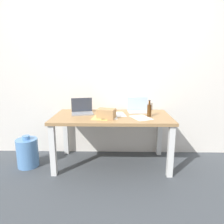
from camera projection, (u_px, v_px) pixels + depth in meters
ground_plane at (112, 163)px, 2.96m from camera, size 8.00×8.00×0.00m
back_wall at (113, 72)px, 3.13m from camera, size 5.20×0.08×2.60m
desk at (112, 122)px, 2.83m from camera, size 1.61×0.80×0.72m
laptop_left at (82, 110)px, 2.91m from camera, size 0.34×0.27×0.22m
laptop_right at (138, 109)px, 3.02m from camera, size 0.33×0.24×0.21m
beer_bottle at (149, 110)px, 2.74m from camera, size 0.06×0.06×0.22m
computer_mouse at (113, 110)px, 3.06m from camera, size 0.10×0.12×0.03m
cardboard_box at (106, 113)px, 2.66m from camera, size 0.26×0.22×0.12m
paper_sheet_front_right at (141, 118)px, 2.68m from camera, size 0.31×0.35×0.00m
paper_sheet_center at (109, 117)px, 2.73m from camera, size 0.24×0.32×0.00m
paper_yellow_folder at (101, 117)px, 2.70m from camera, size 0.25×0.32×0.00m
paper_sheet_near_back at (117, 114)px, 2.87m from camera, size 0.26×0.33×0.00m
water_cooler_jug at (28, 152)px, 2.85m from camera, size 0.29×0.29×0.45m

